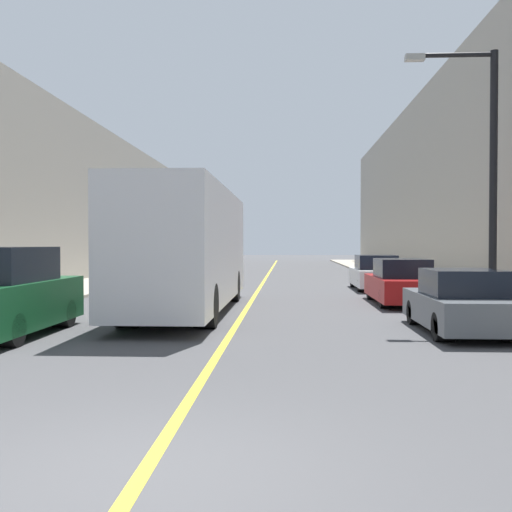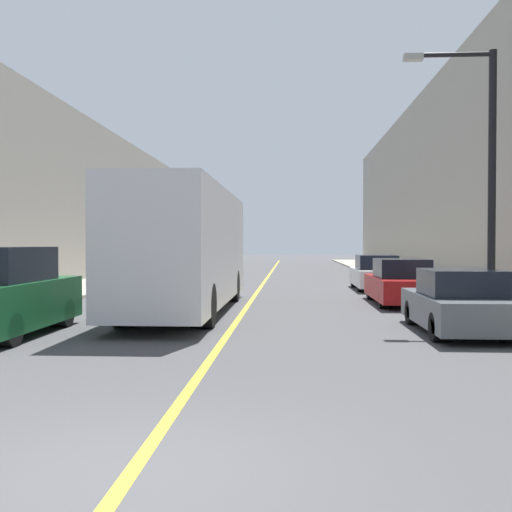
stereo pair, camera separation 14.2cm
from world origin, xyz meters
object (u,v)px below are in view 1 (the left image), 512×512
(car_right_mid, at_px, (401,284))
(street_lamp_right, at_px, (485,166))
(car_right_near, at_px, (461,304))
(parked_suv_left, at_px, (3,295))
(car_right_far, at_px, (375,274))
(bus, at_px, (189,247))

(car_right_mid, xyz_separation_m, street_lamp_right, (1.28, -4.63, 3.38))
(car_right_near, distance_m, car_right_mid, 6.53)
(parked_suv_left, height_order, car_right_near, parked_suv_left)
(parked_suv_left, height_order, car_right_far, parked_suv_left)
(car_right_near, height_order, street_lamp_right, street_lamp_right)
(car_right_near, xyz_separation_m, car_right_far, (-0.09, 12.78, 0.03))
(bus, distance_m, street_lamp_right, 8.55)
(car_right_mid, bearing_deg, car_right_far, 89.52)
(car_right_far, distance_m, street_lamp_right, 11.46)
(car_right_mid, bearing_deg, bus, -158.08)
(bus, relative_size, street_lamp_right, 1.57)
(bus, bearing_deg, car_right_near, -28.76)
(bus, height_order, car_right_mid, bus)
(bus, distance_m, parked_suv_left, 5.98)
(car_right_mid, height_order, car_right_far, car_right_far)
(car_right_mid, bearing_deg, street_lamp_right, -74.52)
(car_right_near, relative_size, car_right_mid, 0.90)
(car_right_near, distance_m, street_lamp_right, 4.07)
(parked_suv_left, height_order, street_lamp_right, street_lamp_right)
(car_right_near, bearing_deg, parked_suv_left, -174.22)
(bus, distance_m, car_right_near, 8.00)
(bus, bearing_deg, car_right_far, 52.77)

